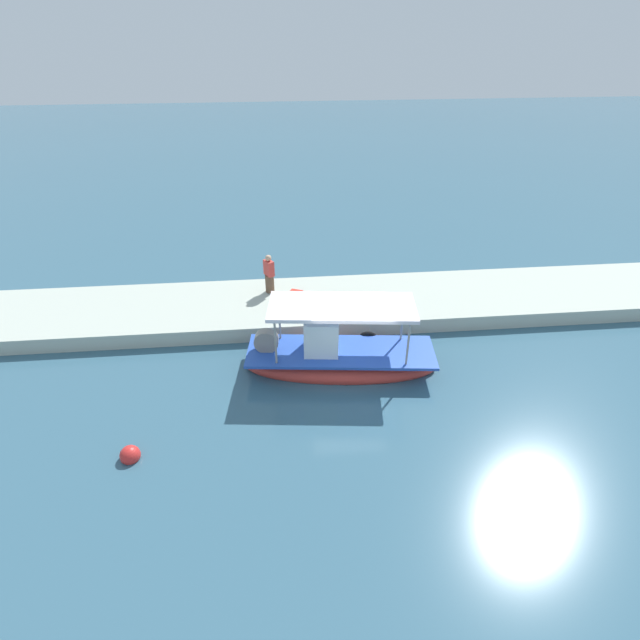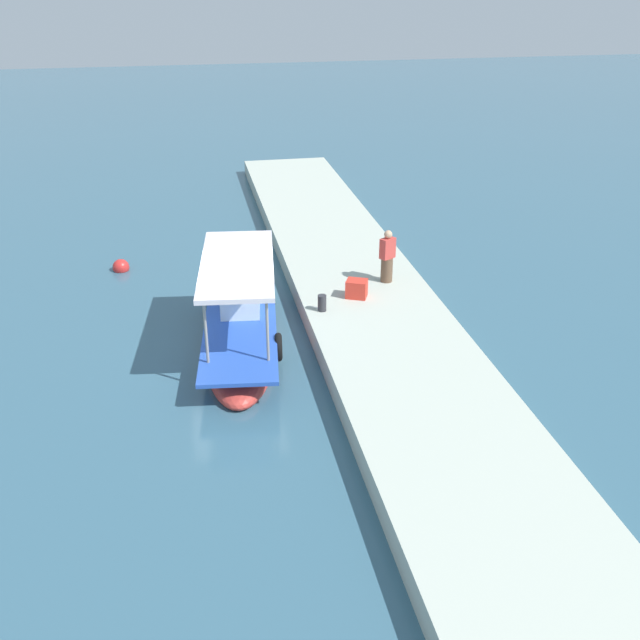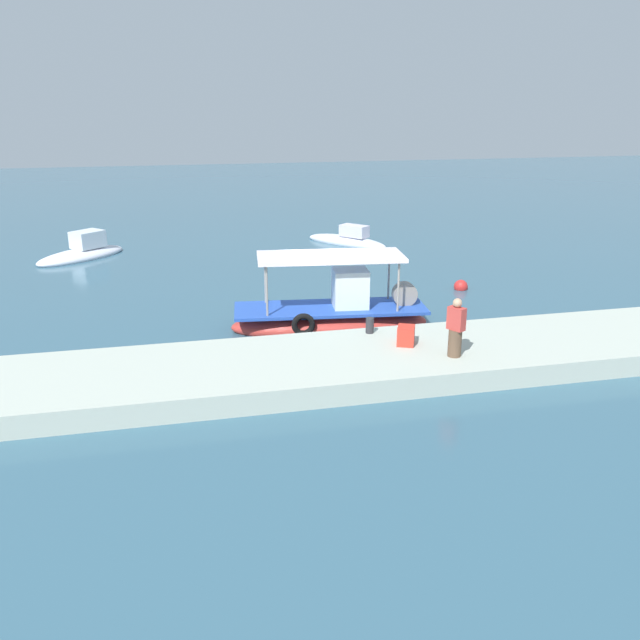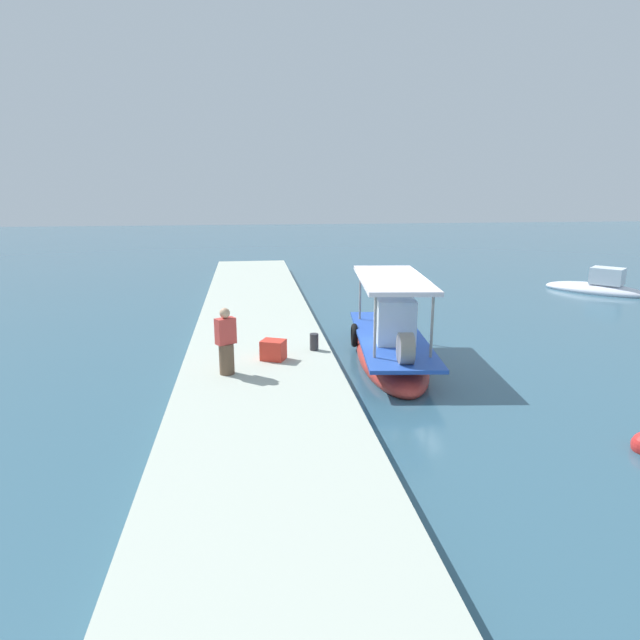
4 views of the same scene
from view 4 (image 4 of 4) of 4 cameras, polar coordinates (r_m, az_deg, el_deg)
name	(u,v)px [view 4 (image 4 of 4)]	position (r m, az deg, el deg)	size (l,w,h in m)	color
ground_plane	(395,357)	(16.34, 7.90, -3.91)	(120.00, 120.00, 0.00)	#365E72
dock_quay	(259,353)	(15.68, -6.45, -3.50)	(36.00, 3.92, 0.59)	#B3BCAD
main_fishing_boat	(391,346)	(15.87, 7.43, -2.72)	(6.62, 2.60, 2.81)	#C63A31
fisherman_near_bollard	(226,344)	(13.01, -9.85, -2.54)	(0.49, 0.52, 1.61)	brown
mooring_bollard	(314,342)	(14.83, -0.62, -2.31)	(0.24, 0.24, 0.46)	#2D2D33
cargo_crate	(273,350)	(14.06, -4.93, -3.15)	(0.58, 0.47, 0.52)	red
moored_boat_near	(597,288)	(29.43, 27.12, 3.05)	(4.61, 4.38, 1.47)	white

